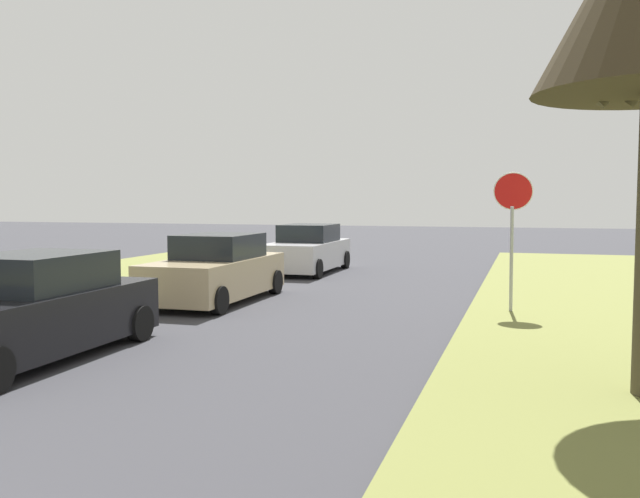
{
  "coord_description": "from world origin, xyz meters",
  "views": [
    {
      "loc": [
        4.8,
        -0.93,
        2.38
      ],
      "look_at": [
        1.36,
        10.17,
        1.53
      ],
      "focal_mm": 37.89,
      "sensor_mm": 36.0,
      "label": 1
    }
  ],
  "objects_px": {
    "stop_sign_far": "(513,211)",
    "parked_sedan_black": "(29,311)",
    "parked_sedan_tan": "(216,271)",
    "parked_sedan_silver": "(307,250)"
  },
  "relations": [
    {
      "from": "stop_sign_far",
      "to": "parked_sedan_black",
      "type": "xyz_separation_m",
      "value": [
        -6.77,
        -6.35,
        -1.43
      ]
    },
    {
      "from": "stop_sign_far",
      "to": "parked_sedan_tan",
      "type": "height_order",
      "value": "stop_sign_far"
    },
    {
      "from": "stop_sign_far",
      "to": "parked_sedan_silver",
      "type": "relative_size",
      "value": 0.66
    },
    {
      "from": "stop_sign_far",
      "to": "parked_sedan_black",
      "type": "distance_m",
      "value": 9.39
    },
    {
      "from": "parked_sedan_black",
      "to": "parked_sedan_tan",
      "type": "distance_m",
      "value": 6.08
    },
    {
      "from": "parked_sedan_black",
      "to": "parked_sedan_tan",
      "type": "relative_size",
      "value": 1.0
    },
    {
      "from": "stop_sign_far",
      "to": "parked_sedan_black",
      "type": "height_order",
      "value": "stop_sign_far"
    },
    {
      "from": "parked_sedan_tan",
      "to": "stop_sign_far",
      "type": "bearing_deg",
      "value": 2.3
    },
    {
      "from": "stop_sign_far",
      "to": "parked_sedan_tan",
      "type": "distance_m",
      "value": 6.82
    },
    {
      "from": "parked_sedan_black",
      "to": "parked_sedan_tan",
      "type": "xyz_separation_m",
      "value": [
        0.11,
        6.08,
        0.0
      ]
    }
  ]
}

